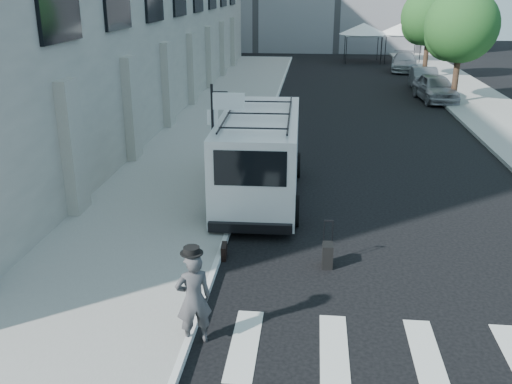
% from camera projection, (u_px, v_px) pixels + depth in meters
% --- Properties ---
extents(ground, '(120.00, 120.00, 0.00)m').
position_uv_depth(ground, '(304.00, 269.00, 12.96)').
color(ground, black).
rests_on(ground, ground).
extents(sidewalk_left, '(4.50, 48.00, 0.15)m').
position_uv_depth(sidewalk_left, '(226.00, 114.00, 28.31)').
color(sidewalk_left, gray).
rests_on(sidewalk_left, ground).
extents(sidewalk_right, '(4.00, 56.00, 0.15)m').
position_uv_depth(sidewalk_right, '(479.00, 104.00, 30.79)').
color(sidewalk_right, gray).
rests_on(sidewalk_right, ground).
extents(sign_pole, '(1.03, 0.07, 3.50)m').
position_uv_depth(sign_pole, '(221.00, 121.00, 15.28)').
color(sign_pole, black).
rests_on(sign_pole, sidewalk_left).
extents(tree_near, '(3.80, 3.83, 6.03)m').
position_uv_depth(tree_near, '(459.00, 29.00, 29.74)').
color(tree_near, black).
rests_on(tree_near, ground).
extents(tree_far, '(3.80, 3.83, 6.03)m').
position_uv_depth(tree_far, '(428.00, 19.00, 38.16)').
color(tree_far, black).
rests_on(tree_far, ground).
extents(tent_left, '(4.00, 4.00, 3.20)m').
position_uv_depth(tent_left, '(364.00, 29.00, 47.20)').
color(tent_left, black).
rests_on(tent_left, ground).
extents(tent_right, '(4.00, 4.00, 3.20)m').
position_uv_depth(tent_right, '(402.00, 29.00, 47.36)').
color(tent_right, black).
rests_on(tent_right, ground).
extents(businessman, '(0.76, 0.65, 1.77)m').
position_uv_depth(businessman, '(194.00, 299.00, 10.04)').
color(businessman, '#404043').
rests_on(businessman, ground).
extents(briefcase, '(0.15, 0.45, 0.34)m').
position_uv_depth(briefcase, '(224.00, 251.00, 13.46)').
color(briefcase, black).
rests_on(briefcase, ground).
extents(suitcase, '(0.24, 0.39, 1.08)m').
position_uv_depth(suitcase, '(328.00, 255.00, 13.02)').
color(suitcase, black).
rests_on(suitcase, ground).
extents(cargo_van, '(2.55, 6.88, 2.55)m').
position_uv_depth(cargo_van, '(260.00, 155.00, 17.08)').
color(cargo_van, silver).
rests_on(cargo_van, ground).
extents(parked_car_a, '(2.16, 4.52, 1.49)m').
position_uv_depth(parked_car_a, '(435.00, 88.00, 31.65)').
color(parked_car_a, gray).
rests_on(parked_car_a, ground).
extents(parked_car_b, '(1.61, 4.19, 1.36)m').
position_uv_depth(parked_car_b, '(424.00, 79.00, 34.92)').
color(parked_car_b, '#595C61').
rests_on(parked_car_b, ground).
extents(parked_car_c, '(2.44, 4.83, 1.34)m').
position_uv_depth(parked_car_c, '(404.00, 62.00, 42.93)').
color(parked_car_c, '#A2A4AA').
rests_on(parked_car_c, ground).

